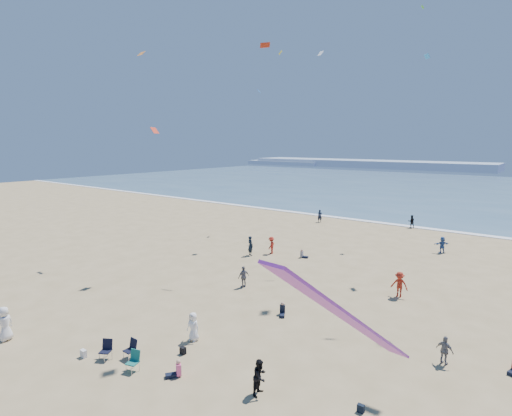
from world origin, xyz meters
The scene contains 12 objects.
ground centered at (0.00, 0.00, 0.00)m, with size 220.00×220.00×0.00m, color tan.
ocean centered at (0.00, 95.00, 0.03)m, with size 220.00×100.00×0.06m, color #476B84.
surf_line centered at (0.00, 45.00, 0.04)m, with size 220.00×1.20×0.08m, color white.
headland_far centered at (-60.00, 170.00, 1.60)m, with size 110.00×20.00×3.20m, color #7A8EA8.
headland_near centered at (-100.00, 165.00, 1.00)m, with size 40.00×14.00×2.00m, color #7A8EA8.
standing_flyers centered at (0.38, 17.60, 0.88)m, with size 32.90×50.93×1.94m.
seated_group centered at (3.91, 10.91, 0.42)m, with size 19.23×22.62×0.84m.
chair_cluster centered at (-2.01, 2.27, 0.50)m, with size 2.79×1.51×1.00m.
white_tote centered at (-4.07, 1.35, 0.20)m, with size 0.35×0.20×0.40m, color silver.
black_backpack centered at (-0.28, 4.71, 0.19)m, with size 0.30×0.22×0.38m, color black.
navy_bag centered at (8.92, 6.07, 0.17)m, with size 0.28×0.18×0.34m, color black.
kites_aloft centered at (9.01, 13.12, 14.98)m, with size 41.02×46.26×27.45m.
Camera 1 is at (14.60, -8.21, 10.87)m, focal length 28.00 mm.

